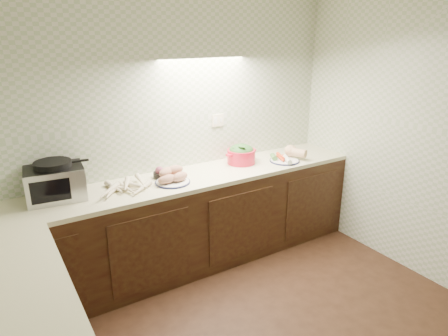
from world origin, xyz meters
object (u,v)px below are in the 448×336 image
sweet_potato_plate (172,177)px  veg_plate (287,155)px  toaster_oven (55,181)px  parsnip_pile (125,185)px  onion_bowl (161,173)px  dutch_oven (241,154)px

sweet_potato_plate → veg_plate: 1.30m
toaster_oven → sweet_potato_plate: (0.93, -0.16, -0.09)m
parsnip_pile → onion_bowl: onion_bowl is taller
onion_bowl → sweet_potato_plate: bearing=-79.2°
dutch_oven → onion_bowl: bearing=172.1°
toaster_oven → sweet_potato_plate: 0.94m
parsnip_pile → dutch_oven: (1.22, 0.06, 0.06)m
parsnip_pile → onion_bowl: (0.36, 0.09, 0.00)m
parsnip_pile → veg_plate: size_ratio=1.10×
sweet_potato_plate → dutch_oven: (0.83, 0.13, 0.04)m
parsnip_pile → sweet_potato_plate: size_ratio=1.36×
onion_bowl → veg_plate: 1.34m
onion_bowl → veg_plate: size_ratio=0.38×
sweet_potato_plate → veg_plate: bearing=-1.1°
parsnip_pile → onion_bowl: bearing=14.5°
onion_bowl → dutch_oven: (0.86, -0.04, 0.06)m
toaster_oven → dutch_oven: (1.75, -0.03, -0.05)m
toaster_oven → veg_plate: (2.22, -0.19, -0.09)m
sweet_potato_plate → parsnip_pile: bearing=169.6°
veg_plate → onion_bowl: bearing=171.8°
parsnip_pile → dutch_oven: bearing=2.7°
sweet_potato_plate → onion_bowl: (-0.03, 0.17, -0.01)m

